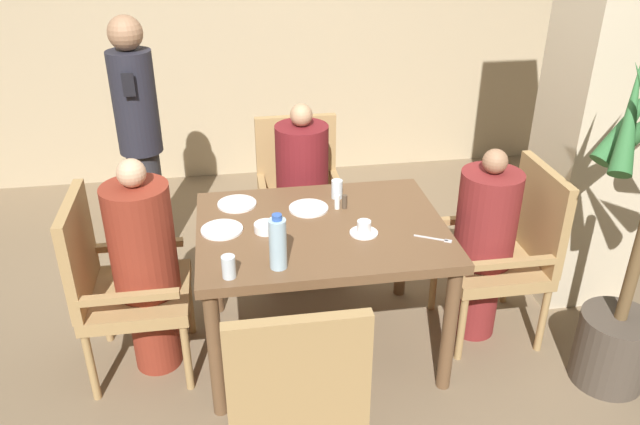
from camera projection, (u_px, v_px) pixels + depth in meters
name	position (u px, v px, depth m)	size (l,w,h in m)	color
ground_plane	(321.00, 344.00, 3.48)	(16.00, 16.00, 0.00)	#7A664C
wall_back	(272.00, 9.00, 4.98)	(8.00, 0.06, 2.80)	tan
pillar_stone	(606.00, 76.00, 3.39)	(0.50, 0.50, 2.70)	beige
dining_table	(321.00, 242.00, 3.17)	(1.24, 0.95, 0.76)	brown
chair_left_side	(117.00, 281.00, 3.09)	(0.52, 0.52, 0.98)	#A88451
diner_in_left_chair	(146.00, 266.00, 3.08)	(0.32, 0.32, 1.17)	maroon
chair_far_side	(299.00, 191.00, 4.01)	(0.52, 0.52, 0.98)	#A88451
diner_in_far_chair	(302.00, 192.00, 3.85)	(0.32, 0.32, 1.16)	maroon
chair_right_side	(509.00, 247.00, 3.38)	(0.52, 0.52, 0.98)	#A88451
diner_in_right_chair	(484.00, 243.00, 3.34)	(0.32, 0.32, 1.11)	maroon
chair_near_corner	(295.00, 389.00, 2.42)	(0.52, 0.52, 0.98)	#A88451
standing_host	(140.00, 135.00, 3.97)	(0.27, 0.31, 1.61)	#2D2D33
potted_palm	(635.00, 263.00, 2.92)	(0.61, 0.62, 1.66)	#4C4238
plate_main_left	(309.00, 208.00, 3.29)	(0.21, 0.21, 0.01)	white
plate_main_right	(222.00, 230.00, 3.08)	(0.21, 0.21, 0.01)	white
plate_dessert_center	(237.00, 204.00, 3.33)	(0.21, 0.21, 0.01)	white
teacup_with_saucer	(364.00, 229.00, 3.05)	(0.14, 0.14, 0.07)	white
bowl_small	(266.00, 227.00, 3.07)	(0.12, 0.12, 0.04)	white
water_bottle	(278.00, 243.00, 2.73)	(0.08, 0.08, 0.27)	#A3C6DB
glass_tall_near	(229.00, 267.00, 2.69)	(0.06, 0.06, 0.10)	silver
glass_tall_mid	(337.00, 189.00, 3.39)	(0.06, 0.06, 0.10)	silver
salt_shaker	(337.00, 202.00, 3.28)	(0.03, 0.03, 0.08)	white
pepper_shaker	(345.00, 202.00, 3.28)	(0.03, 0.03, 0.07)	#4C3D2D
fork_beside_plate	(437.00, 239.00, 3.00)	(0.17, 0.10, 0.00)	silver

